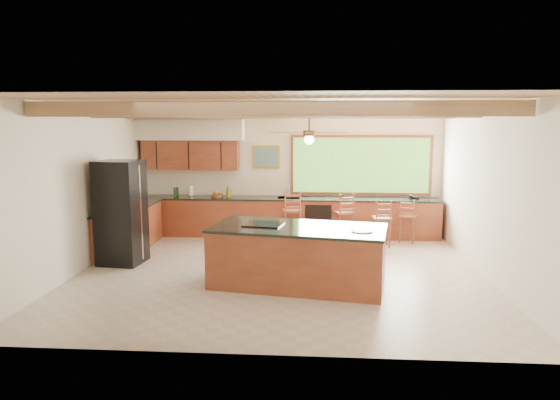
{
  "coord_description": "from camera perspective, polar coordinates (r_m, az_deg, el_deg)",
  "views": [
    {
      "loc": [
        0.6,
        -8.67,
        2.67
      ],
      "look_at": [
        -0.05,
        0.8,
        1.19
      ],
      "focal_mm": 32.0,
      "sensor_mm": 36.0,
      "label": 1
    }
  ],
  "objects": [
    {
      "name": "bar_stool_d",
      "position": [
        10.93,
        11.61,
        -2.14
      ],
      "size": [
        0.39,
        0.39,
        1.05
      ],
      "rotation": [
        0.0,
        0.0,
        0.04
      ],
      "color": "brown",
      "rests_on": "ground"
    },
    {
      "name": "island",
      "position": [
        8.28,
        2.08,
        -6.39
      ],
      "size": [
        3.01,
        1.8,
        1.0
      ],
      "rotation": [
        0.0,
        0.0,
        -0.17
      ],
      "color": "brown",
      "rests_on": "ground"
    },
    {
      "name": "bar_stool_b",
      "position": [
        11.26,
        7.25,
        -1.5
      ],
      "size": [
        0.52,
        0.52,
        1.12
      ],
      "rotation": [
        0.0,
        0.0,
        0.39
      ],
      "color": "brown",
      "rests_on": "ground"
    },
    {
      "name": "bar_stool_c",
      "position": [
        11.45,
        14.46,
        -1.89
      ],
      "size": [
        0.45,
        0.45,
        1.0
      ],
      "rotation": [
        0.0,
        0.0,
        -0.31
      ],
      "color": "brown",
      "rests_on": "ground"
    },
    {
      "name": "ground",
      "position": [
        9.09,
        -0.01,
        -8.23
      ],
      "size": [
        7.2,
        7.2,
        0.0
      ],
      "primitive_type": "plane",
      "color": "#C0AF9F",
      "rests_on": "ground"
    },
    {
      "name": "refrigerator",
      "position": [
        9.92,
        -17.71,
        -1.36
      ],
      "size": [
        0.84,
        0.82,
        1.97
      ],
      "rotation": [
        0.0,
        0.0,
        -0.1
      ],
      "color": "black",
      "rests_on": "ground"
    },
    {
      "name": "bar_stool_a",
      "position": [
        11.24,
        1.34,
        -1.29
      ],
      "size": [
        0.47,
        0.47,
        1.17
      ],
      "rotation": [
        0.0,
        0.0,
        0.14
      ],
      "color": "brown",
      "rests_on": "ground"
    },
    {
      "name": "counter_run",
      "position": [
        11.49,
        -3.21,
        -2.23
      ],
      "size": [
        7.12,
        3.1,
        1.22
      ],
      "color": "brown",
      "rests_on": "ground"
    },
    {
      "name": "room_shell",
      "position": [
        9.36,
        -0.77,
        6.06
      ],
      "size": [
        7.27,
        6.54,
        3.02
      ],
      "color": "beige",
      "rests_on": "ground"
    }
  ]
}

